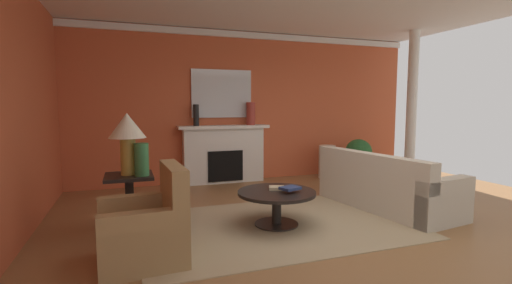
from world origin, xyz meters
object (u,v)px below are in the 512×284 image
object	(u,v)px
fireplace	(224,155)
side_table	(130,199)
mantel_mirror	(222,94)
potted_plant	(358,155)
table_lamp	(127,132)
vase_tall_corner	(327,162)
vase_mantel_left	(196,115)
coffee_table	(277,200)
sofa	(385,189)
vase_mantel_right	(251,114)
vase_on_side_table	(142,159)
armchair_near_window	(146,231)

from	to	relation	value
fireplace	side_table	bearing A→B (deg)	-127.54
mantel_mirror	potted_plant	xyz separation A→B (m)	(2.77, -0.68, -1.27)
table_lamp	vase_tall_corner	bearing A→B (deg)	27.20
vase_mantel_left	vase_tall_corner	size ratio (longest dim) A/B	0.59
fireplace	vase_mantel_left	distance (m)	0.98
coffee_table	potted_plant	xyz separation A→B (m)	(2.79, 2.21, 0.16)
table_lamp	potted_plant	distance (m)	4.95
mantel_mirror	coffee_table	bearing A→B (deg)	-90.46
sofa	side_table	xyz separation A→B (m)	(-3.60, 0.24, 0.10)
fireplace	mantel_mirror	size ratio (longest dim) A/B	1.48
vase_mantel_right	vase_tall_corner	distance (m)	1.93
vase_on_side_table	vase_mantel_left	world-z (taller)	vase_mantel_left
side_table	table_lamp	xyz separation A→B (m)	(0.00, 0.00, 0.82)
sofa	vase_mantel_left	xyz separation A→B (m)	(-2.36, 2.53, 1.05)
armchair_near_window	fireplace	bearing A→B (deg)	63.55
side_table	vase_on_side_table	distance (m)	0.53
mantel_mirror	vase_mantel_right	bearing A→B (deg)	-17.18
fireplace	vase_mantel_left	bearing A→B (deg)	-174.88
fireplace	vase_tall_corner	size ratio (longest dim) A/B	2.58
sofa	table_lamp	size ratio (longest dim) A/B	2.94
mantel_mirror	vase_tall_corner	distance (m)	2.62
potted_plant	fireplace	bearing A→B (deg)	168.63
armchair_near_window	vase_mantel_right	xyz separation A→B (m)	(2.20, 3.27, 1.06)
side_table	vase_mantel_left	world-z (taller)	vase_mantel_left
table_lamp	vase_mantel_left	xyz separation A→B (m)	(1.24, 2.29, 0.13)
armchair_near_window	potted_plant	world-z (taller)	armchair_near_window
vase_tall_corner	potted_plant	xyz separation A→B (m)	(0.60, -0.26, 0.14)
fireplace	vase_tall_corner	distance (m)	2.20
vase_mantel_right	side_table	bearing A→B (deg)	-135.72
vase_on_side_table	vase_tall_corner	size ratio (longest dim) A/B	0.56
fireplace	potted_plant	bearing A→B (deg)	-11.37
armchair_near_window	side_table	world-z (taller)	armchair_near_window
coffee_table	table_lamp	world-z (taller)	table_lamp
table_lamp	vase_mantel_right	xyz separation A→B (m)	(2.34, 2.29, 0.15)
fireplace	armchair_near_window	xyz separation A→B (m)	(-1.65, -3.32, -0.24)
sofa	vase_tall_corner	distance (m)	2.31
sofa	vase_mantel_right	xyz separation A→B (m)	(-1.26, 2.53, 1.07)
vase_tall_corner	sofa	bearing A→B (deg)	-99.02
coffee_table	side_table	bearing A→B (deg)	166.38
potted_plant	table_lamp	bearing A→B (deg)	-158.70
side_table	potted_plant	distance (m)	4.90
armchair_near_window	vase_tall_corner	distance (m)	4.87
coffee_table	vase_on_side_table	bearing A→B (deg)	169.21
coffee_table	table_lamp	distance (m)	2.03
coffee_table	vase_mantel_right	distance (m)	2.96
side_table	table_lamp	distance (m)	0.82
sofa	vase_on_side_table	size ratio (longest dim) A/B	5.62
fireplace	vase_mantel_right	size ratio (longest dim) A/B	3.97
coffee_table	vase_mantel_right	xyz separation A→B (m)	(0.57, 2.72, 1.04)
mantel_mirror	coffee_table	size ratio (longest dim) A/B	1.21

